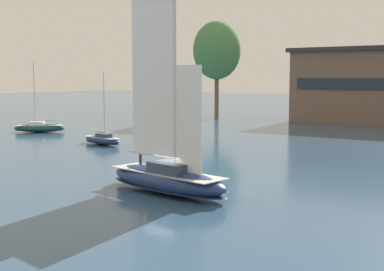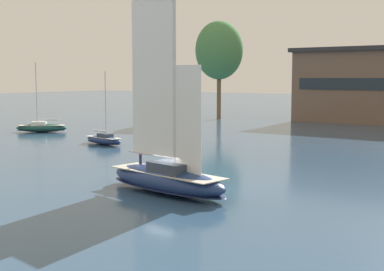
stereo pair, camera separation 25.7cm
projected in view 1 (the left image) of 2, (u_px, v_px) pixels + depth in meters
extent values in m
plane|color=#2D4C6B|center=(167.00, 193.00, 35.97)|extent=(400.00, 400.00, 0.00)
cube|color=#1E2833|center=(376.00, 84.00, 85.10)|extent=(26.78, 0.10, 1.93)
cylinder|color=brown|center=(217.00, 93.00, 98.71)|extent=(0.78, 0.78, 9.72)
ellipsoid|color=#477F47|center=(217.00, 50.00, 97.86)|extent=(8.74, 8.74, 10.69)
ellipsoid|color=navy|center=(167.00, 180.00, 35.88)|extent=(10.66, 4.56, 1.76)
ellipsoid|color=#19234C|center=(167.00, 187.00, 35.93)|extent=(10.77, 4.61, 0.21)
cube|color=#BCB7A8|center=(167.00, 172.00, 35.82)|extent=(9.37, 3.90, 0.06)
cube|color=#333D4C|center=(172.00, 168.00, 35.42)|extent=(3.19, 2.48, 0.72)
cylinder|color=silver|center=(175.00, 75.00, 34.54)|extent=(0.21, 0.21, 12.91)
cylinder|color=silver|center=(152.00, 155.00, 36.74)|extent=(4.61, 0.94, 0.18)
cube|color=white|center=(153.00, 77.00, 36.04)|extent=(4.22, 0.74, 10.59)
cube|color=white|center=(189.00, 121.00, 34.00)|extent=(2.24, 0.40, 7.10)
cylinder|color=#232838|center=(140.00, 160.00, 38.16)|extent=(0.23, 0.23, 0.85)
cylinder|color=red|center=(140.00, 150.00, 38.08)|extent=(0.39, 0.39, 0.65)
sphere|color=tan|center=(140.00, 144.00, 38.03)|extent=(0.24, 0.24, 0.24)
ellipsoid|color=#194C47|center=(39.00, 128.00, 75.38)|extent=(6.72, 5.92, 1.20)
ellipsoid|color=#19234C|center=(40.00, 130.00, 75.41)|extent=(6.79, 5.98, 0.14)
cube|color=beige|center=(39.00, 125.00, 75.34)|extent=(5.87, 5.15, 0.06)
cube|color=silver|center=(37.00, 124.00, 75.29)|extent=(2.40, 2.30, 0.49)
cylinder|color=silver|center=(34.00, 94.00, 74.82)|extent=(0.14, 0.14, 8.79)
cylinder|color=silver|center=(47.00, 120.00, 75.33)|extent=(2.55, 2.07, 0.12)
cylinder|color=white|center=(47.00, 120.00, 75.32)|extent=(2.35, 1.92, 0.19)
ellipsoid|color=navy|center=(102.00, 140.00, 61.65)|extent=(6.24, 2.66, 1.03)
ellipsoid|color=#19234C|center=(102.00, 143.00, 61.68)|extent=(6.30, 2.68, 0.12)
cube|color=silver|center=(102.00, 137.00, 61.61)|extent=(5.48, 2.27, 0.06)
cube|color=#333D4C|center=(104.00, 136.00, 61.38)|extent=(1.86, 1.44, 0.42)
cylinder|color=silver|center=(104.00, 105.00, 60.87)|extent=(0.12, 0.12, 7.55)
cylinder|color=silver|center=(98.00, 131.00, 62.15)|extent=(2.70, 0.55, 0.10)
cylinder|color=white|center=(98.00, 131.00, 62.14)|extent=(2.44, 0.56, 0.16)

